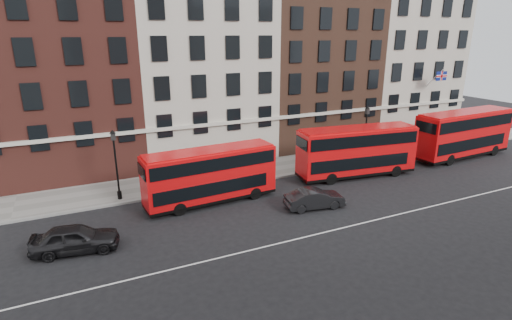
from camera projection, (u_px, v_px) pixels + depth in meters
name	position (u px, v px, depth m)	size (l,w,h in m)	color
ground	(286.00, 224.00, 26.34)	(120.00, 120.00, 0.00)	black
pavement	(228.00, 174.00, 35.37)	(80.00, 5.00, 0.15)	gray
kerb	(239.00, 184.00, 33.21)	(80.00, 0.30, 0.16)	gray
road_centre_line	(302.00, 238.00, 24.61)	(70.00, 0.12, 0.01)	white
building_terrace	(195.00, 52.00, 38.51)	(64.00, 11.95, 22.00)	#B4B09C
bus_b	(210.00, 174.00, 29.09)	(9.92, 2.96, 4.11)	red
bus_c	(356.00, 151.00, 34.42)	(10.71, 3.78, 4.41)	red
bus_d	(463.00, 133.00, 39.69)	(11.39, 3.29, 4.73)	red
car_rear	(75.00, 238.00, 22.88)	(1.93, 4.79, 1.63)	black
car_front	(315.00, 199.00, 28.61)	(1.51, 4.34, 1.43)	black
lamp_post_left	(116.00, 162.00, 29.13)	(0.44, 0.44, 5.33)	black
lamp_post_right	(366.00, 131.00, 38.31)	(0.44, 0.44, 5.33)	black
traffic_light	(439.00, 127.00, 42.55)	(0.25, 0.45, 3.27)	black
iron_railings	(220.00, 161.00, 37.09)	(6.60, 0.06, 1.00)	black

